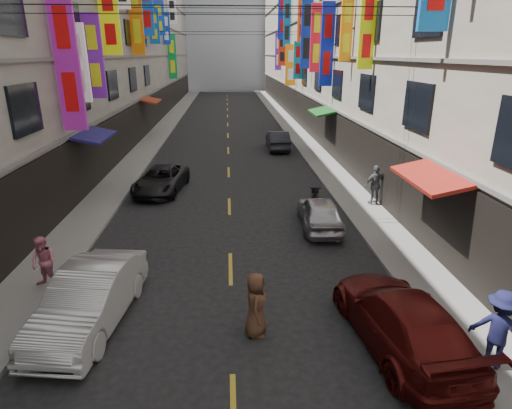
{
  "coord_description": "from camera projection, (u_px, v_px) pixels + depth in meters",
  "views": [
    {
      "loc": [
        0.02,
        5.53,
        6.62
      ],
      "look_at": [
        0.53,
        13.32,
        3.86
      ],
      "focal_mm": 30.0,
      "sensor_mm": 36.0,
      "label": 1
    }
  ],
  "objects": [
    {
      "name": "sidewalk_left",
      "position": [
        157.0,
        136.0,
        36.13
      ],
      "size": [
        2.0,
        90.0,
        0.12
      ],
      "primitive_type": "cube",
      "color": "slate",
      "rests_on": "ground"
    },
    {
      "name": "sidewalk_right",
      "position": [
        297.0,
        134.0,
        36.87
      ],
      "size": [
        2.0,
        90.0,
        0.12
      ],
      "primitive_type": "cube",
      "color": "slate",
      "rests_on": "ground"
    },
    {
      "name": "building_row_left",
      "position": [
        68.0,
        14.0,
        32.61
      ],
      "size": [
        10.14,
        90.0,
        19.0
      ],
      "color": "#9B948D",
      "rests_on": "ground"
    },
    {
      "name": "building_row_right",
      "position": [
        376.0,
        15.0,
        34.09
      ],
      "size": [
        10.14,
        90.0,
        19.0
      ],
      "color": "#ABA390",
      "rests_on": "ground"
    },
    {
      "name": "haze_block",
      "position": [
        226.0,
        29.0,
        79.87
      ],
      "size": [
        18.0,
        8.0,
        22.0
      ],
      "primitive_type": "cube",
      "color": "#A5ABB8",
      "rests_on": "ground"
    },
    {
      "name": "shop_signage",
      "position": [
        223.0,
        12.0,
        27.17
      ],
      "size": [
        14.0,
        55.0,
        11.68
      ],
      "color": "#0D449C",
      "rests_on": "ground"
    },
    {
      "name": "street_awnings",
      "position": [
        201.0,
        134.0,
        20.39
      ],
      "size": [
        13.99,
        35.2,
        0.41
      ],
      "color": "#165326",
      "rests_on": "ground"
    },
    {
      "name": "overhead_cables",
      "position": [
        225.0,
        9.0,
        22.29
      ],
      "size": [
        14.0,
        38.04,
        1.24
      ],
      "color": "black",
      "rests_on": "ground"
    },
    {
      "name": "lane_markings",
      "position": [
        228.0,
        142.0,
        33.69
      ],
      "size": [
        0.12,
        80.2,
        0.01
      ],
      "color": "gold",
      "rests_on": "ground"
    },
    {
      "name": "scooter_far_right",
      "position": [
        315.0,
        197.0,
        19.46
      ],
      "size": [
        0.63,
        1.79,
        1.14
      ],
      "rotation": [
        0.0,
        0.0,
        2.95
      ],
      "color": "black",
      "rests_on": "ground"
    },
    {
      "name": "car_left_mid",
      "position": [
        90.0,
        299.0,
        10.84
      ],
      "size": [
        2.17,
        4.7,
        1.49
      ],
      "primitive_type": "imported",
      "rotation": [
        0.0,
        0.0,
        -0.13
      ],
      "color": "silver",
      "rests_on": "ground"
    },
    {
      "name": "car_left_far",
      "position": [
        161.0,
        180.0,
        21.48
      ],
      "size": [
        2.68,
        4.72,
        1.24
      ],
      "primitive_type": "imported",
      "rotation": [
        0.0,
        0.0,
        -0.14
      ],
      "color": "black",
      "rests_on": "ground"
    },
    {
      "name": "car_right_near",
      "position": [
        402.0,
        320.0,
        10.04
      ],
      "size": [
        2.52,
        5.08,
        1.42
      ],
      "primitive_type": "imported",
      "rotation": [
        0.0,
        0.0,
        3.25
      ],
      "color": "#510F0D",
      "rests_on": "ground"
    },
    {
      "name": "car_right_mid",
      "position": [
        320.0,
        212.0,
        17.0
      ],
      "size": [
        1.72,
        3.87,
        1.29
      ],
      "primitive_type": "imported",
      "rotation": [
        0.0,
        0.0,
        3.09
      ],
      "color": "#B0B0B5",
      "rests_on": "ground"
    },
    {
      "name": "car_right_far",
      "position": [
        278.0,
        140.0,
        30.92
      ],
      "size": [
        1.44,
        4.1,
        1.35
      ],
      "primitive_type": "imported",
      "rotation": [
        0.0,
        0.0,
        3.14
      ],
      "color": "#25252C",
      "rests_on": "ground"
    },
    {
      "name": "pedestrian_lfar",
      "position": [
        44.0,
        262.0,
        12.37
      ],
      "size": [
        0.91,
        0.79,
        1.57
      ],
      "primitive_type": "imported",
      "rotation": [
        0.0,
        0.0,
        -0.43
      ],
      "color": "#D26F82",
      "rests_on": "sidewalk_left"
    },
    {
      "name": "pedestrian_rnear",
      "position": [
        499.0,
        329.0,
        9.16
      ],
      "size": [
        1.28,
        1.25,
        1.83
      ],
      "primitive_type": "imported",
      "rotation": [
        0.0,
        0.0,
        2.39
      ],
      "color": "#141538",
      "rests_on": "sidewalk_right"
    },
    {
      "name": "pedestrian_rfar",
      "position": [
        375.0,
        185.0,
        19.26
      ],
      "size": [
        1.15,
        0.79,
        1.8
      ],
      "primitive_type": "imported",
      "rotation": [
        0.0,
        0.0,
        3.33
      ],
      "color": "#555557",
      "rests_on": "sidewalk_right"
    },
    {
      "name": "pedestrian_crossing",
      "position": [
        256.0,
        305.0,
        10.41
      ],
      "size": [
        0.64,
        0.87,
        1.68
      ],
      "primitive_type": "imported",
      "rotation": [
        0.0,
        0.0,
        1.46
      ],
      "color": "#523321",
      "rests_on": "ground"
    }
  ]
}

